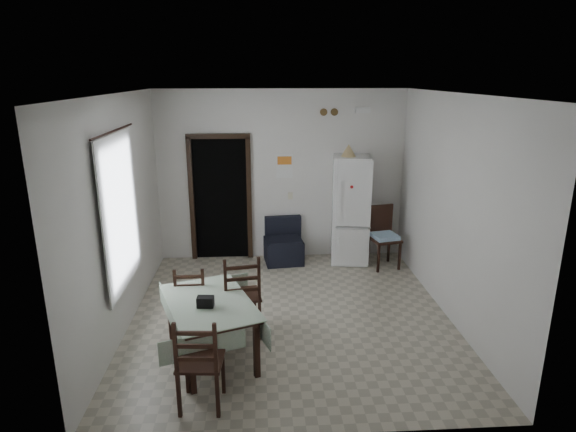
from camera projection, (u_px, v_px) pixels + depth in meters
The scene contains 25 objects.
ground at pixel (290, 315), 6.47m from camera, with size 4.50×4.50×0.00m, color #A39B85.
ceiling at pixel (291, 94), 5.65m from camera, with size 4.20×4.50×0.02m, color white, non-canonical shape.
wall_back at pixel (282, 176), 8.22m from camera, with size 4.20×0.02×2.90m, color silver, non-canonical shape.
wall_front at pixel (309, 288), 3.91m from camera, with size 4.20×0.02×2.90m, color silver, non-canonical shape.
wall_left at pixel (121, 215), 5.94m from camera, with size 0.02×4.50×2.90m, color silver, non-canonical shape.
wall_right at pixel (453, 209), 6.19m from camera, with size 0.02×4.50×2.90m, color silver, non-canonical shape.
doorway at pixel (222, 196), 8.46m from camera, with size 1.06×0.52×2.22m.
window_recess at pixel (111, 212), 5.71m from camera, with size 0.10×1.20×1.60m, color silver.
curtain at pixel (121, 211), 5.72m from camera, with size 0.02×1.45×1.85m, color white.
curtain_rod at pixel (114, 131), 5.45m from camera, with size 0.02×0.02×1.60m, color black.
calendar at pixel (284, 166), 8.16m from camera, with size 0.28×0.02×0.40m, color white.
calendar_image at pixel (285, 160), 8.13m from camera, with size 0.24×0.01×0.14m, color orange.
light_switch at pixel (290, 196), 8.31m from camera, with size 0.08×0.02×0.12m, color beige.
vent_left at pixel (324, 112), 7.94m from camera, with size 0.12×0.12×0.03m, color brown.
vent_right at pixel (334, 112), 7.95m from camera, with size 0.12×0.12×0.03m, color brown.
emergency_light at pixel (363, 110), 7.95m from camera, with size 0.25×0.07×0.09m, color white.
fridge at pixel (350, 210), 8.13m from camera, with size 0.60×0.60×1.84m, color white, non-canonical shape.
tan_cone at pixel (349, 150), 7.78m from camera, with size 0.24×0.24×0.20m, color tan.
navy_seat at pixel (284, 241), 8.21m from camera, with size 0.63×0.61×0.76m, color black, non-canonical shape.
corner_chair at pixel (385, 238), 7.97m from camera, with size 0.45×0.45×1.03m, color black, non-canonical shape.
dining_table at pixel (211, 329), 5.44m from camera, with size 0.88×1.33×0.69m, color #9DB197, non-canonical shape.
black_bag at pixel (205, 302), 5.21m from camera, with size 0.18×0.11×0.12m, color black.
dining_chair_far_left at pixel (192, 298), 5.97m from camera, with size 0.38×0.38×0.90m, color black, non-canonical shape.
dining_chair_far_right at pixel (241, 294), 5.88m from camera, with size 0.46×0.46×1.07m, color black, non-canonical shape.
dining_chair_near_head at pixel (200, 360), 4.59m from camera, with size 0.42×0.42×0.99m, color black, non-canonical shape.
Camera 1 is at (-0.40, -5.82, 3.11)m, focal length 30.00 mm.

